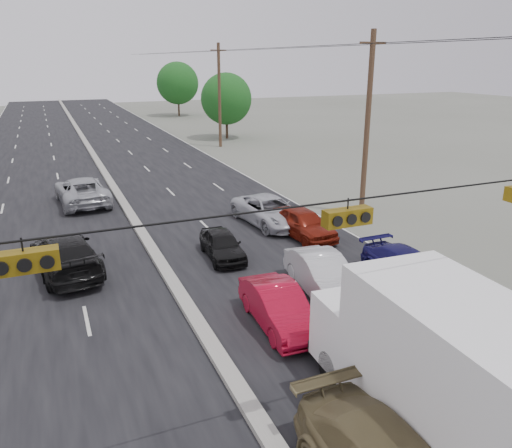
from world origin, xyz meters
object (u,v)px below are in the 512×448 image
object	(u,v)px
queue_car_e	(303,224)
tree_right_mid	(226,99)
red_sedan	(279,307)
tree_right_far	(178,83)
queue_car_d	(408,268)
box_truck	(436,366)
oncoming_near	(66,255)
queue_car_b	(323,275)
utility_pole_right_b	(367,124)
queue_car_a	(222,245)
utility_pole_right_c	(219,95)
oncoming_far	(82,191)
queue_car_c	(270,211)

from	to	relation	value
queue_car_e	tree_right_mid	bearing A→B (deg)	71.77
tree_right_mid	red_sedan	bearing A→B (deg)	-107.43
tree_right_far	queue_car_d	world-z (taller)	tree_right_far
red_sedan	box_truck	bearing A→B (deg)	-77.84
box_truck	oncoming_near	xyz separation A→B (m)	(-7.25, 13.44, -1.15)
box_truck	queue_car_b	distance (m)	7.89
oncoming_near	queue_car_e	bearing A→B (deg)	172.35
utility_pole_right_b	box_truck	world-z (taller)	utility_pole_right_b
utility_pole_right_b	queue_car_d	bearing A→B (deg)	-113.78
utility_pole_right_b	queue_car_a	xyz separation A→B (m)	(-9.75, -3.44, -4.48)
box_truck	red_sedan	bearing A→B (deg)	102.19
tree_right_mid	box_truck	bearing A→B (deg)	-104.08
oncoming_near	utility_pole_right_c	bearing A→B (deg)	-128.35
tree_right_mid	utility_pole_right_c	bearing A→B (deg)	-116.57
queue_car_d	oncoming_near	distance (m)	13.91
queue_car_e	oncoming_far	world-z (taller)	oncoming_far
queue_car_b	tree_right_mid	bearing A→B (deg)	81.43
utility_pole_right_b	queue_car_d	world-z (taller)	utility_pole_right_b
utility_pole_right_b	box_truck	size ratio (longest dim) A/B	1.31
queue_car_a	queue_car_c	xyz separation A→B (m)	(3.95, 3.57, 0.11)
utility_pole_right_b	tree_right_far	world-z (taller)	utility_pole_right_b
tree_right_far	oncoming_near	world-z (taller)	tree_right_far
utility_pole_right_c	queue_car_a	distance (m)	30.39
tree_right_far	oncoming_far	xyz separation A→B (m)	(-18.26, -46.74, -4.14)
tree_right_far	box_truck	distance (m)	72.05
queue_car_a	box_truck	bearing A→B (deg)	-83.06
queue_car_b	queue_car_a	bearing A→B (deg)	121.82
queue_car_a	utility_pole_right_c	bearing A→B (deg)	74.60
utility_pole_right_b	queue_car_a	world-z (taller)	utility_pole_right_b
tree_right_far	tree_right_mid	bearing A→B (deg)	-92.29
utility_pole_right_c	box_truck	bearing A→B (deg)	-102.42
utility_pole_right_b	oncoming_near	distance (m)	16.99
red_sedan	oncoming_far	world-z (taller)	oncoming_far
tree_right_far	queue_car_b	world-z (taller)	tree_right_far
tree_right_far	queue_car_e	xyz separation A→B (m)	(-8.63, -57.43, -4.23)
utility_pole_right_b	queue_car_e	distance (m)	7.17
utility_pole_right_c	queue_car_e	xyz separation A→B (m)	(-5.13, -27.43, -4.38)
utility_pole_right_b	queue_car_b	world-z (taller)	utility_pole_right_b
utility_pole_right_c	red_sedan	distance (m)	36.53
queue_car_a	utility_pole_right_b	bearing A→B (deg)	22.94
queue_car_d	queue_car_c	bearing A→B (deg)	101.50
queue_car_a	queue_car_c	world-z (taller)	queue_car_c
tree_right_far	queue_car_e	bearing A→B (deg)	-98.54
tree_right_far	box_truck	size ratio (longest dim) A/B	1.07
tree_right_far	oncoming_far	world-z (taller)	tree_right_far
red_sedan	queue_car_e	world-z (taller)	queue_car_e
queue_car_b	queue_car_e	bearing A→B (deg)	74.53
queue_car_b	queue_car_c	world-z (taller)	queue_car_b
oncoming_near	utility_pole_right_b	bearing A→B (deg)	-179.16
tree_right_mid	tree_right_far	world-z (taller)	tree_right_far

